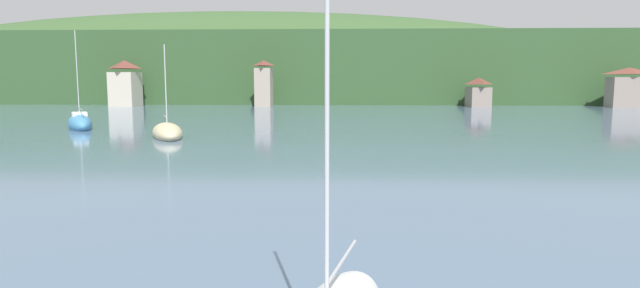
# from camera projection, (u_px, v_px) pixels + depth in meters

# --- Properties ---
(wooded_hillside) EXTENTS (352.00, 76.95, 40.17)m
(wooded_hillside) POSITION_uv_depth(u_px,v_px,m) (273.00, 76.00, 149.75)
(wooded_hillside) COLOR #2D4C28
(wooded_hillside) RESTS_ON ground_plane
(shore_building_west) EXTENTS (4.91, 5.97, 8.88)m
(shore_building_west) POSITION_uv_depth(u_px,v_px,m) (125.00, 84.00, 101.30)
(shore_building_west) COLOR #BCB29E
(shore_building_west) RESTS_ON ground_plane
(shore_building_westcentral) EXTENTS (3.17, 4.74, 8.80)m
(shore_building_westcentral) POSITION_uv_depth(u_px,v_px,m) (264.00, 84.00, 99.63)
(shore_building_westcentral) COLOR gray
(shore_building_westcentral) RESTS_ON ground_plane
(shore_building_central) EXTENTS (3.88, 5.93, 5.53)m
(shore_building_central) POSITION_uv_depth(u_px,v_px,m) (478.00, 93.00, 98.74)
(shore_building_central) COLOR gray
(shore_building_central) RESTS_ON ground_plane
(shore_building_eastcentral) EXTENTS (7.29, 3.74, 7.37)m
(shore_building_eastcentral) POSITION_uv_depth(u_px,v_px,m) (628.00, 88.00, 96.50)
(shore_building_eastcentral) COLOR gray
(shore_building_eastcentral) RESTS_ON ground_plane
(sailboat_far_6) EXTENTS (5.36, 8.22, 8.52)m
(sailboat_far_6) POSITION_uv_depth(u_px,v_px,m) (167.00, 133.00, 45.65)
(sailboat_far_6) COLOR #CCBC8E
(sailboat_far_6) RESTS_ON ground_plane
(sailboat_far_7) EXTENTS (5.85, 7.67, 10.59)m
(sailboat_far_7) POSITION_uv_depth(u_px,v_px,m) (80.00, 123.00, 53.96)
(sailboat_far_7) COLOR teal
(sailboat_far_7) RESTS_ON ground_plane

